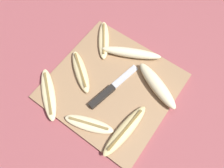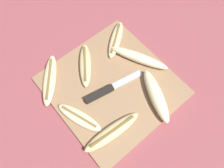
% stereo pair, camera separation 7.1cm
% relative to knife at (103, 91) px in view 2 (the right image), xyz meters
% --- Properties ---
extents(ground_plane, '(4.00, 4.00, 0.00)m').
position_rel_knife_xyz_m(ground_plane, '(0.00, 0.04, -0.02)').
color(ground_plane, '#93474C').
extents(cutting_board, '(0.39, 0.38, 0.01)m').
position_rel_knife_xyz_m(cutting_board, '(0.00, 0.04, -0.01)').
color(cutting_board, '#997551').
rests_on(cutting_board, ground_plane).
extents(knife, '(0.06, 0.21, 0.02)m').
position_rel_knife_xyz_m(knife, '(0.00, 0.00, 0.00)').
color(knife, black).
rests_on(knife, cutting_board).
extents(banana_ripe_center, '(0.13, 0.15, 0.02)m').
position_rel_knife_xyz_m(banana_ripe_center, '(-0.13, 0.16, 0.00)').
color(banana_ripe_center, beige).
rests_on(banana_ripe_center, cutting_board).
extents(banana_spotted_left, '(0.06, 0.20, 0.02)m').
position_rel_knife_xyz_m(banana_spotted_left, '(0.12, -0.06, 0.00)').
color(banana_spotted_left, '#DBC684').
rests_on(banana_spotted_left, cutting_board).
extents(banana_soft_right, '(0.17, 0.15, 0.02)m').
position_rel_knife_xyz_m(banana_soft_right, '(-0.14, -0.11, 0.00)').
color(banana_soft_right, beige).
rests_on(banana_soft_right, cutting_board).
extents(banana_pale_long, '(0.19, 0.11, 0.04)m').
position_rel_knife_xyz_m(banana_pale_long, '(0.12, 0.11, 0.01)').
color(banana_pale_long, beige).
rests_on(banana_pale_long, cutting_board).
extents(banana_mellow_near, '(0.16, 0.13, 0.02)m').
position_rel_knife_xyz_m(banana_mellow_near, '(-0.11, 0.01, 0.00)').
color(banana_mellow_near, beige).
rests_on(banana_mellow_near, cutting_board).
extents(banana_bright_far, '(0.20, 0.12, 0.03)m').
position_rel_knife_xyz_m(banana_bright_far, '(-0.01, 0.17, 0.01)').
color(banana_bright_far, beige).
rests_on(banana_bright_far, cutting_board).
extents(banana_cream_curved, '(0.16, 0.09, 0.02)m').
position_rel_knife_xyz_m(banana_cream_curved, '(0.02, -0.11, 0.00)').
color(banana_cream_curved, beige).
rests_on(banana_cream_curved, cutting_board).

